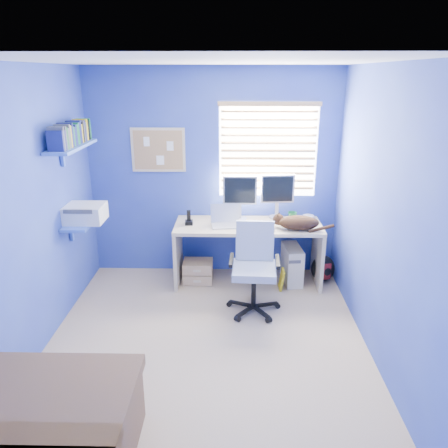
{
  "coord_description": "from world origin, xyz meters",
  "views": [
    {
      "loc": [
        0.24,
        -3.57,
        2.41
      ],
      "look_at": [
        0.15,
        0.65,
        0.95
      ],
      "focal_mm": 35.0,
      "sensor_mm": 36.0,
      "label": 1
    }
  ],
  "objects_px": {
    "desk": "(248,253)",
    "laptop": "(226,217)",
    "cat": "(299,223)",
    "office_chair": "(254,279)",
    "tower_pc": "(292,264)"
  },
  "relations": [
    {
      "from": "office_chair",
      "to": "laptop",
      "type": "bearing_deg",
      "value": 117.87
    },
    {
      "from": "desk",
      "to": "cat",
      "type": "height_order",
      "value": "cat"
    },
    {
      "from": "desk",
      "to": "laptop",
      "type": "height_order",
      "value": "laptop"
    },
    {
      "from": "desk",
      "to": "office_chair",
      "type": "relative_size",
      "value": 1.82
    },
    {
      "from": "cat",
      "to": "office_chair",
      "type": "xyz_separation_m",
      "value": [
        -0.52,
        -0.48,
        -0.47
      ]
    },
    {
      "from": "desk",
      "to": "tower_pc",
      "type": "distance_m",
      "value": 0.56
    },
    {
      "from": "tower_pc",
      "to": "laptop",
      "type": "bearing_deg",
      "value": -179.57
    },
    {
      "from": "desk",
      "to": "laptop",
      "type": "distance_m",
      "value": 0.55
    },
    {
      "from": "desk",
      "to": "cat",
      "type": "bearing_deg",
      "value": -16.96
    },
    {
      "from": "office_chair",
      "to": "desk",
      "type": "bearing_deg",
      "value": 94.16
    },
    {
      "from": "office_chair",
      "to": "cat",
      "type": "bearing_deg",
      "value": 42.9
    },
    {
      "from": "laptop",
      "to": "tower_pc",
      "type": "height_order",
      "value": "laptop"
    },
    {
      "from": "cat",
      "to": "tower_pc",
      "type": "xyz_separation_m",
      "value": [
        -0.03,
        0.19,
        -0.6
      ]
    },
    {
      "from": "desk",
      "to": "tower_pc",
      "type": "relative_size",
      "value": 3.8
    },
    {
      "from": "office_chair",
      "to": "tower_pc",
      "type": "bearing_deg",
      "value": 53.71
    }
  ]
}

